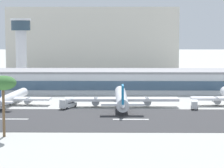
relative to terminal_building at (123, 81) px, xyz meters
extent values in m
plane|color=#A8A8A3|center=(3.15, -76.06, -5.31)|extent=(1400.00, 1400.00, 0.00)
cube|color=#2D2D30|center=(3.15, -79.56, -5.27)|extent=(800.00, 43.88, 0.08)
cube|color=white|center=(-38.25, -79.56, -5.22)|extent=(12.00, 1.20, 0.01)
cube|color=white|center=(2.03, -79.56, -5.22)|extent=(12.00, 1.20, 0.01)
cube|color=silver|center=(0.00, 0.06, -0.50)|extent=(145.35, 27.58, 9.61)
cube|color=#38516B|center=(0.00, -13.88, -0.99)|extent=(140.99, 0.30, 4.32)
cube|color=gray|center=(0.00, 0.06, 4.80)|extent=(146.80, 27.86, 1.00)
cylinder|color=silver|center=(-58.00, 41.50, 9.77)|extent=(6.28, 6.28, 30.16)
cylinder|color=#2D4251|center=(-58.00, 41.50, 27.65)|extent=(10.86, 10.86, 5.59)
cylinder|color=silver|center=(-58.00, 41.50, 31.04)|extent=(11.72, 11.72, 1.20)
cube|color=beige|center=(-19.47, 101.51, 17.52)|extent=(113.91, 37.16, 45.66)
cylinder|color=white|center=(-45.21, -45.27, -2.43)|extent=(6.47, 37.32, 3.71)
sphere|color=white|center=(-43.82, -26.75, -2.43)|extent=(3.53, 3.53, 3.53)
cube|color=white|center=(-45.26, -46.01, -2.80)|extent=(32.27, 7.93, 0.82)
cylinder|color=gray|center=(-38.10, -46.55, -3.45)|extent=(2.79, 5.37, 2.41)
cylinder|color=black|center=(-45.35, -47.12, -4.80)|extent=(0.67, 0.67, 1.02)
cylinder|color=silver|center=(-1.01, -50.43, -1.82)|extent=(5.29, 45.04, 4.50)
sphere|color=silver|center=(-1.41, -27.95, -1.82)|extent=(4.27, 4.27, 4.27)
cone|color=silver|center=(-0.62, -72.91, -1.82)|extent=(4.19, 8.16, 4.05)
cube|color=silver|center=(-1.00, -51.33, -2.27)|extent=(44.41, 7.53, 0.99)
cylinder|color=gray|center=(8.97, -51.16, -3.06)|extent=(3.03, 6.35, 2.92)
cylinder|color=gray|center=(-10.97, -51.51, -3.06)|extent=(3.03, 6.35, 2.92)
cube|color=silver|center=(-0.65, -71.12, -1.37)|extent=(15.13, 3.98, 0.79)
cube|color=#1975B2|center=(-0.65, -71.12, 1.77)|extent=(0.83, 6.08, 7.20)
cylinder|color=black|center=(-0.98, -52.68, -4.69)|extent=(0.81, 0.81, 1.24)
cylinder|color=gray|center=(36.72, -47.01, -3.22)|extent=(2.75, 5.87, 2.72)
cube|color=white|center=(-21.35, -55.14, -4.16)|extent=(6.15, 8.76, 1.40)
cylinder|color=silver|center=(-20.89, -54.23, -2.41)|extent=(4.48, 6.11, 2.10)
cube|color=white|center=(-22.80, -58.02, -2.56)|extent=(3.05, 2.90, 1.80)
cylinder|color=black|center=(-23.85, -57.21, -4.86)|extent=(0.66, 0.93, 0.90)
cylinder|color=black|center=(-21.53, -58.38, -4.86)|extent=(0.66, 0.93, 0.90)
cylinder|color=black|center=(-21.17, -51.90, -4.86)|extent=(0.66, 0.93, 0.90)
cylinder|color=black|center=(-18.85, -53.07, -4.86)|extent=(0.66, 0.93, 0.90)
cube|color=white|center=(26.64, -56.43, -4.26)|extent=(3.23, 6.28, 1.20)
cube|color=silver|center=(26.75, -55.72, -2.86)|extent=(2.90, 4.61, 1.60)
cube|color=white|center=(26.33, -58.57, -2.91)|extent=(2.43, 1.98, 1.50)
cylinder|color=black|center=(25.15, -58.34, -4.86)|extent=(0.41, 0.93, 0.90)
cylinder|color=black|center=(27.53, -58.68, -4.86)|extent=(0.41, 0.93, 0.90)
cylinder|color=black|center=(25.76, -54.18, -4.86)|extent=(0.41, 0.93, 0.90)
cylinder|color=black|center=(28.13, -54.53, -4.86)|extent=(0.41, 0.93, 0.90)
cylinder|color=brown|center=(-33.91, -107.33, 2.20)|extent=(0.75, 0.75, 15.03)
ellipsoid|color=#386B33|center=(-33.91, -107.33, 9.72)|extent=(7.35, 7.35, 4.04)
camera|label=1|loc=(-2.09, -242.76, 23.43)|focal=79.65mm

